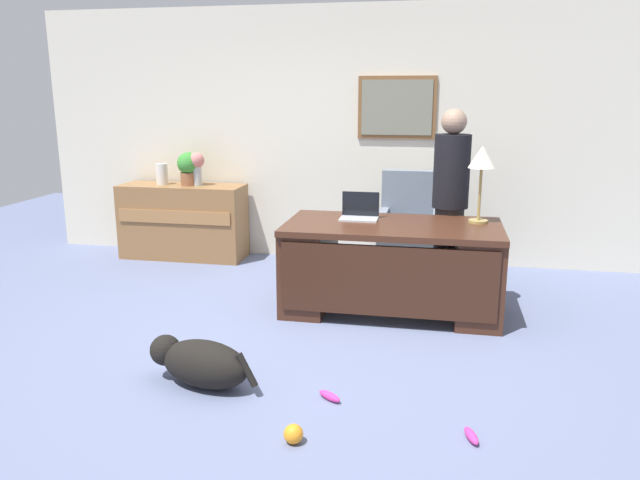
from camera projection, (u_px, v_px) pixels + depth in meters
The scene contains 15 objects.
ground_plane at pixel (299, 350), 4.43m from camera, with size 12.00×12.00×0.00m, color slate.
back_wall at pixel (353, 136), 6.58m from camera, with size 7.00×0.16×2.70m.
desk at pixel (391, 265), 5.11m from camera, with size 1.78×0.92×0.75m.
credenza at pixel (183, 221), 6.82m from camera, with size 1.37×0.50×0.82m.
armchair at pixel (410, 230), 6.08m from camera, with size 0.60×0.59×1.05m.
person_standing at pixel (450, 200), 5.50m from camera, with size 0.32×0.32×1.67m.
dog_lying at pixel (200, 362), 3.86m from camera, with size 0.77×0.43×0.30m.
laptop at pixel (360, 212), 5.25m from camera, with size 0.32×0.22×0.22m.
desk_lamp at pixel (482, 162), 4.98m from camera, with size 0.22×0.22×0.64m.
vase_with_flowers at pixel (197, 165), 6.64m from camera, with size 0.17×0.17×0.36m.
vase_empty at pixel (162, 174), 6.74m from camera, with size 0.13×0.13×0.23m, color silver.
potted_plant at pixel (188, 167), 6.66m from camera, with size 0.24×0.24×0.36m.
dog_toy_ball at pixel (293, 434), 3.24m from camera, with size 0.11×0.11×0.11m, color orange.
dog_toy_bone at pixel (330, 396), 3.70m from camera, with size 0.17×0.05×0.05m, color #D8338C.
dog_toy_plush at pixel (471, 436), 3.27m from camera, with size 0.17×0.05×0.05m, color #D8338C.
Camera 1 is at (0.95, -4.01, 1.82)m, focal length 34.39 mm.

